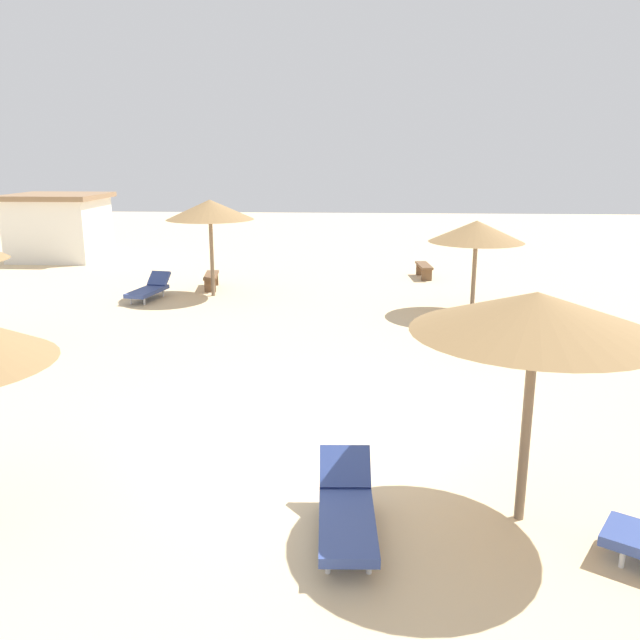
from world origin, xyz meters
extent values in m
plane|color=beige|center=(0.00, 0.00, 0.00)|extent=(80.00, 80.00, 0.00)
cylinder|color=#75604C|center=(2.77, -1.97, 1.24)|extent=(0.12, 0.12, 2.48)
cone|color=olive|center=(2.77, -1.97, 2.61)|extent=(2.86, 2.86, 0.47)
cylinder|color=#75604C|center=(-3.85, 10.51, 1.25)|extent=(0.12, 0.12, 2.49)
cone|color=olive|center=(-3.85, 10.51, 2.69)|extent=(2.69, 2.69, 0.60)
cylinder|color=#75604C|center=(3.92, 8.69, 1.05)|extent=(0.12, 0.12, 2.10)
cone|color=olive|center=(3.92, 8.69, 2.30)|extent=(2.60, 2.60, 0.59)
cylinder|color=silver|center=(3.89, -2.52, 0.11)|extent=(0.06, 0.06, 0.22)
cylinder|color=silver|center=(3.65, -2.90, 0.11)|extent=(0.06, 0.06, 0.22)
cube|color=#33478C|center=(0.66, -2.58, 0.28)|extent=(0.73, 1.73, 0.12)
cube|color=#33478C|center=(0.62, -1.79, 0.53)|extent=(0.66, 0.49, 0.44)
cylinder|color=silver|center=(0.41, -2.00, 0.11)|extent=(0.06, 0.06, 0.22)
cylinder|color=silver|center=(0.85, -1.97, 0.11)|extent=(0.06, 0.06, 0.22)
cylinder|color=silver|center=(0.47, -3.19, 0.11)|extent=(0.06, 0.06, 0.22)
cylinder|color=silver|center=(0.91, -3.17, 0.11)|extent=(0.06, 0.06, 0.22)
cube|color=#33478C|center=(-5.71, 9.75, 0.28)|extent=(0.93, 1.79, 0.12)
cube|color=#33478C|center=(-5.57, 10.54, 0.52)|extent=(0.71, 0.57, 0.43)
cylinder|color=silver|center=(-5.82, 10.38, 0.11)|extent=(0.06, 0.06, 0.22)
cylinder|color=silver|center=(-5.39, 10.30, 0.11)|extent=(0.06, 0.06, 0.22)
cylinder|color=silver|center=(-6.04, 9.20, 0.11)|extent=(0.06, 0.06, 0.22)
cylinder|color=silver|center=(-5.60, 9.12, 0.11)|extent=(0.06, 0.06, 0.22)
cube|color=brown|center=(3.06, 13.99, 0.45)|extent=(0.53, 1.53, 0.08)
cube|color=brown|center=(3.11, 13.44, 0.21)|extent=(0.37, 0.15, 0.41)
cube|color=brown|center=(3.02, 14.54, 0.21)|extent=(0.37, 0.15, 0.41)
cube|color=brown|center=(-4.15, 11.61, 0.45)|extent=(0.61, 1.54, 0.08)
cube|color=brown|center=(-4.07, 11.06, 0.21)|extent=(0.37, 0.17, 0.41)
cube|color=brown|center=(-4.23, 12.15, 0.21)|extent=(0.37, 0.17, 0.41)
cube|color=white|center=(-11.89, 17.36, 1.26)|extent=(3.40, 3.16, 2.52)
cube|color=#8C6B4C|center=(-11.89, 17.36, 2.62)|extent=(3.80, 3.56, 0.20)
camera|label=1|loc=(0.77, -9.24, 4.36)|focal=36.39mm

